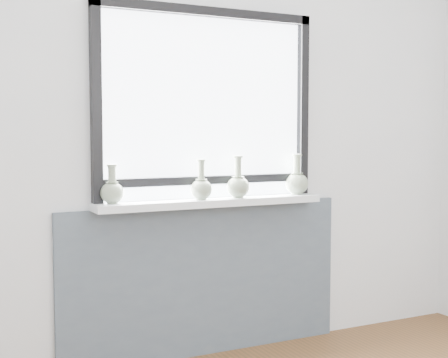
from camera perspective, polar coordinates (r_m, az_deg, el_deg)
name	(u,v)px	position (r m, az deg, el deg)	size (l,w,h in m)	color
back_wall	(204,126)	(3.52, -1.87, 4.83)	(3.60, 0.02, 2.60)	silver
apron_panel	(206,280)	(3.59, -1.64, -9.19)	(1.70, 0.03, 0.86)	#4D5965
windowsill	(211,202)	(3.45, -1.17, -2.14)	(1.32, 0.18, 0.04)	white
window	(206,101)	(3.49, -1.63, 7.16)	(1.30, 0.06, 1.05)	black
vase_a	(112,191)	(3.25, -10.18, -1.05)	(0.12, 0.12, 0.20)	gray
vase_b	(201,187)	(3.40, -2.09, -0.76)	(0.12, 0.12, 0.22)	gray
vase_c	(238,185)	(3.49, 1.30, -0.54)	(0.13, 0.13, 0.24)	gray
vase_d	(297,182)	(3.71, 6.67, -0.24)	(0.14, 0.14, 0.24)	gray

